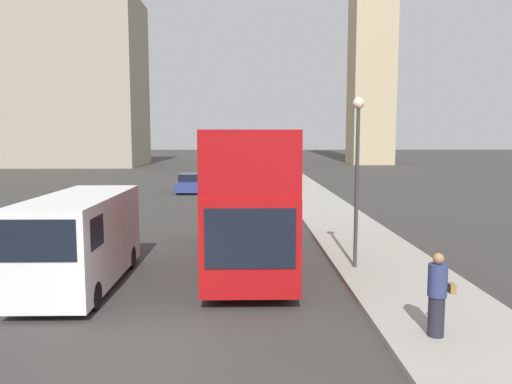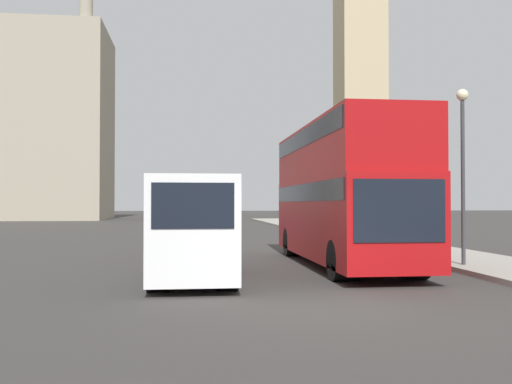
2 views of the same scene
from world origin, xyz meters
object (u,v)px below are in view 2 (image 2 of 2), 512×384
object	(u,v)px
red_double_decker_bus	(342,188)
white_van	(192,226)
parked_sedan	(196,223)
street_lamp	(463,148)

from	to	relation	value
red_double_decker_bus	white_van	xyz separation A→B (m)	(-4.80, -2.93, -1.08)
red_double_decker_bus	parked_sedan	distance (m)	22.26
street_lamp	parked_sedan	bearing A→B (deg)	108.65
parked_sedan	street_lamp	bearing A→B (deg)	-71.35
red_double_decker_bus	parked_sedan	xyz separation A→B (m)	(-4.44, 21.74, -1.85)
white_van	parked_sedan	world-z (taller)	white_van
red_double_decker_bus	street_lamp	xyz separation A→B (m)	(3.38, -1.43, 1.20)
street_lamp	red_double_decker_bus	bearing A→B (deg)	157.08
white_van	street_lamp	size ratio (longest dim) A/B	1.10
white_van	street_lamp	bearing A→B (deg)	10.38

